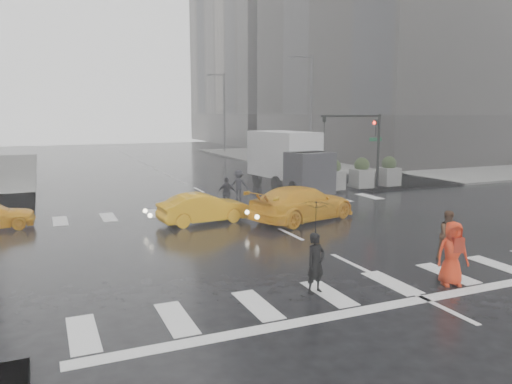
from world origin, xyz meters
name	(u,v)px	position (x,y,z in m)	size (l,w,h in m)	color
ground	(290,234)	(0.00, 0.00, 0.00)	(120.00, 120.00, 0.00)	black
sidewalk_ne	(400,166)	(19.50, 17.50, 0.07)	(35.00, 35.00, 0.15)	gray
building_ne_far	(292,38)	(29.00, 56.00, 16.27)	(26.05, 26.05, 36.00)	gray
road_markings	(290,234)	(0.00, 0.00, 0.01)	(18.00, 48.00, 0.01)	silver
traffic_signal_pole	(365,136)	(9.01, 8.01, 3.22)	(4.45, 0.42, 4.50)	black
street_lamp_near	(309,108)	(10.87, 18.00, 4.95)	(2.15, 0.22, 9.00)	#59595B
street_lamp_far	(223,109)	(10.87, 38.00, 4.95)	(2.15, 0.22, 9.00)	#59595B
planter_west	(333,175)	(7.00, 8.20, 0.98)	(1.10, 1.10, 1.80)	gray
planter_mid	(362,174)	(9.00, 8.20, 0.98)	(1.10, 1.10, 1.80)	gray
planter_east	(389,172)	(11.00, 8.20, 0.98)	(1.10, 1.10, 1.80)	gray
pedestrian_black	(316,231)	(-2.28, -5.82, 1.64)	(1.17, 1.19, 2.43)	black
pedestrian_brown	(449,235)	(3.11, -4.87, 0.78)	(0.76, 0.59, 1.56)	#452A18
pedestrian_orange	(453,253)	(1.38, -6.75, 0.88)	(1.00, 0.82, 1.75)	red
pedestrian_far_a	(227,193)	(-0.49, 5.74, 0.76)	(0.90, 0.55, 1.53)	black
pedestrian_far_b	(239,185)	(1.04, 8.07, 0.78)	(1.01, 0.56, 1.57)	black
taxi_mid	(204,208)	(-2.43, 3.23, 0.63)	(1.33, 3.82, 1.26)	#FFAC0D
taxi_rear	(302,203)	(1.59, 2.00, 0.75)	(2.09, 4.55, 1.49)	#FFAC0D
box_truck	(290,159)	(5.09, 9.95, 1.84)	(2.44, 6.49, 3.45)	silver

